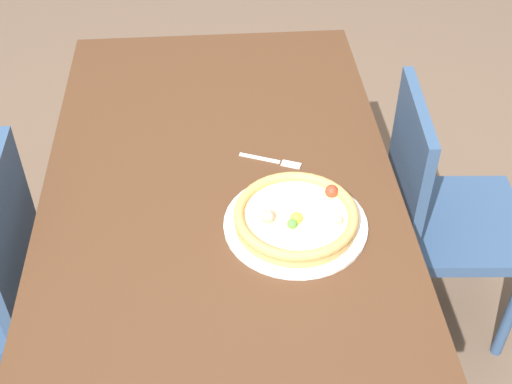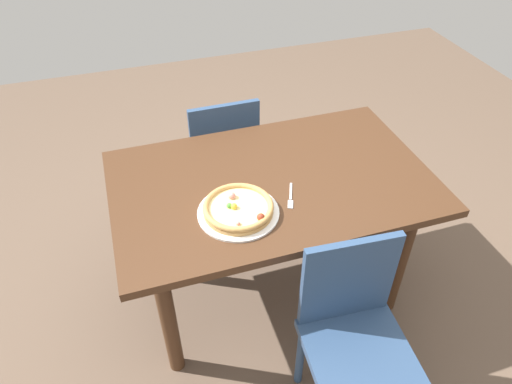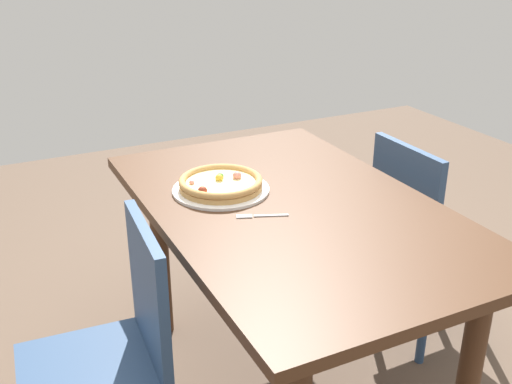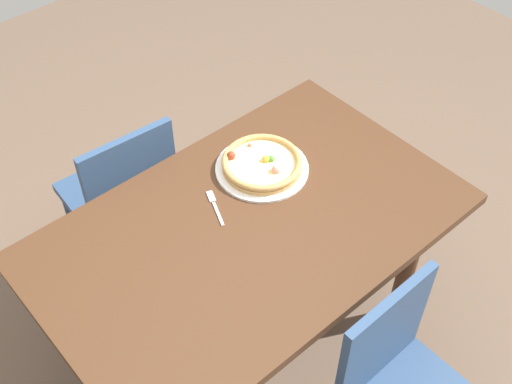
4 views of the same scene
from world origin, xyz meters
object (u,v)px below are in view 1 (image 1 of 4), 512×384
object	(u,v)px
dining_table	(221,204)
pizza	(296,216)
plate	(295,224)
fork	(275,161)
chair_far	(439,212)

from	to	relation	value
dining_table	pizza	size ratio (longest dim) A/B	4.91
plate	fork	bearing A→B (deg)	-174.17
pizza	fork	xyz separation A→B (m)	(-0.24, -0.02, -0.03)
chair_far	fork	xyz separation A→B (m)	(0.09, -0.51, 0.30)
chair_far	dining_table	bearing A→B (deg)	-75.87
plate	fork	distance (m)	0.24
chair_far	pizza	size ratio (longest dim) A/B	3.00
dining_table	plate	world-z (taller)	plate
chair_far	plate	bearing A→B (deg)	-52.48
dining_table	chair_far	distance (m)	0.69
dining_table	plate	xyz separation A→B (m)	(0.20, 0.17, 0.11)
plate	pizza	size ratio (longest dim) A/B	1.16
dining_table	chair_far	size ratio (longest dim) A/B	1.64
chair_far	pizza	distance (m)	0.67
chair_far	fork	bearing A→B (deg)	-76.56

